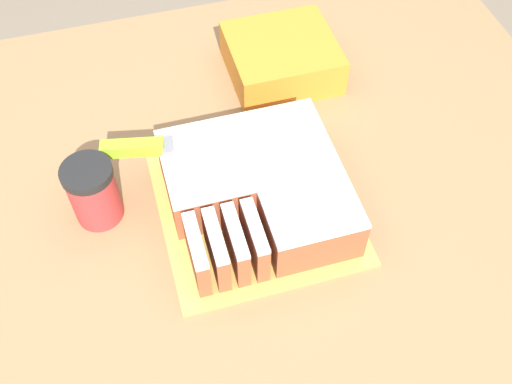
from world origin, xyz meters
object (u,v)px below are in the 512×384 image
Objects in this scene: cake_board at (256,208)px; storage_box at (282,58)px; coffee_cup at (93,192)px; cake at (259,188)px; knife at (165,147)px.

cake_board is 0.33m from storage_box.
storage_box is at bearing 31.93° from coffee_cup.
knife is (-0.13, 0.08, 0.05)m from cake.
knife is at bearing 144.58° from cake_board.
cake_board is at bearing -14.39° from coffee_cup.
cake is 0.16m from knife.
coffee_cup is 0.45m from storage_box.
coffee_cup is at bearing 165.61° from cake_board.
cake is 2.36× the size of coffee_cup.
cake_board is 2.73× the size of coffee_cup.
coffee_cup reaches higher than knife.
knife is 1.66× the size of storage_box.
cake_board is 0.05m from cake.
knife reaches higher than cake_board.
cake_board is 1.55× the size of storage_box.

